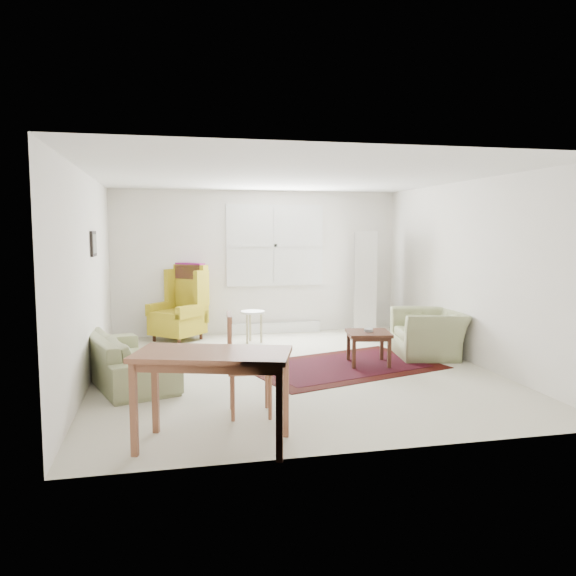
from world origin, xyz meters
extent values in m
cube|color=beige|center=(0.00, 0.00, 0.00)|extent=(5.00, 5.50, 0.01)
cube|color=white|center=(0.00, 0.00, 2.50)|extent=(5.00, 5.50, 0.01)
cube|color=white|center=(0.00, 2.75, 1.25)|extent=(5.00, 0.04, 2.50)
cube|color=white|center=(0.00, -2.75, 1.25)|extent=(5.00, 0.04, 2.50)
cube|color=white|center=(-2.50, 0.00, 1.25)|extent=(0.04, 5.50, 2.50)
cube|color=white|center=(2.50, 0.00, 1.25)|extent=(0.04, 5.50, 2.50)
cube|color=white|center=(0.30, 2.73, 1.55)|extent=(1.72, 0.06, 1.42)
cube|color=white|center=(0.30, 2.73, 1.55)|extent=(1.60, 0.02, 1.30)
cube|color=silver|center=(0.30, 2.67, 0.09)|extent=(1.60, 0.12, 0.18)
cube|color=black|center=(-2.48, 0.50, 1.65)|extent=(0.03, 0.42, 0.32)
cube|color=#9F8349|center=(-2.46, 0.50, 1.65)|extent=(0.01, 0.34, 0.24)
imported|color=#868B5D|center=(-2.10, -0.04, 0.40)|extent=(1.35, 2.11, 0.79)
imported|color=#868B5D|center=(2.10, 0.39, 0.40)|extent=(1.05, 1.16, 0.80)
camera|label=1|loc=(-1.60, -6.98, 1.83)|focal=35.00mm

